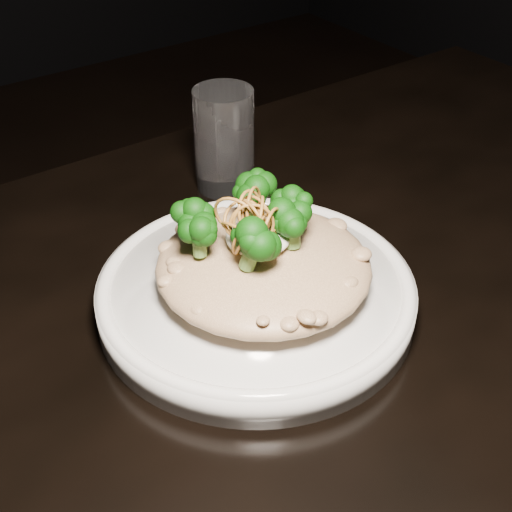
{
  "coord_description": "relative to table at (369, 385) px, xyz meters",
  "views": [
    {
      "loc": [
        -0.35,
        -0.31,
        1.15
      ],
      "look_at": [
        -0.08,
        0.07,
        0.81
      ],
      "focal_mm": 50.0,
      "sensor_mm": 36.0,
      "label": 1
    }
  ],
  "objects": [
    {
      "name": "risotto",
      "position": [
        -0.07,
        0.06,
        0.13
      ],
      "size": [
        0.18,
        0.18,
        0.04
      ],
      "primitive_type": "ellipsoid",
      "color": "brown",
      "rests_on": "plate"
    },
    {
      "name": "drinking_glass",
      "position": [
        0.02,
        0.25,
        0.14
      ],
      "size": [
        0.08,
        0.08,
        0.11
      ],
      "primitive_type": "cylinder",
      "rotation": [
        0.0,
        0.0,
        -0.26
      ],
      "color": "white",
      "rests_on": "table"
    },
    {
      "name": "table",
      "position": [
        0.0,
        0.0,
        0.0
      ],
      "size": [
        1.1,
        0.8,
        0.75
      ],
      "color": "black",
      "rests_on": "ground"
    },
    {
      "name": "cheese",
      "position": [
        -0.08,
        0.07,
        0.16
      ],
      "size": [
        0.05,
        0.05,
        0.01
      ],
      "primitive_type": "ellipsoid",
      "color": "white",
      "rests_on": "risotto"
    },
    {
      "name": "plate",
      "position": [
        -0.08,
        0.07,
        0.1
      ],
      "size": [
        0.27,
        0.27,
        0.03
      ],
      "primitive_type": "cylinder",
      "color": "silver",
      "rests_on": "table"
    },
    {
      "name": "broccoli",
      "position": [
        -0.08,
        0.08,
        0.17
      ],
      "size": [
        0.11,
        0.11,
        0.04
      ],
      "primitive_type": null,
      "color": "black",
      "rests_on": "risotto"
    },
    {
      "name": "shallots",
      "position": [
        -0.08,
        0.06,
        0.18
      ],
      "size": [
        0.05,
        0.05,
        0.03
      ],
      "primitive_type": null,
      "color": "brown",
      "rests_on": "cheese"
    }
  ]
}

